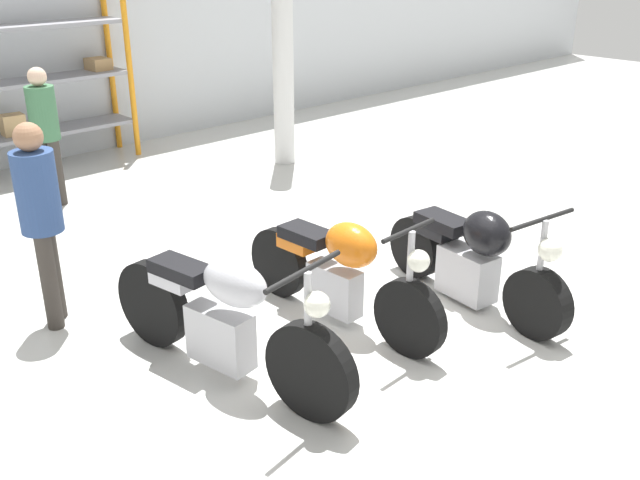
{
  "coord_description": "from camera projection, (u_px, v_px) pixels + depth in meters",
  "views": [
    {
      "loc": [
        -3.54,
        -3.36,
        2.89
      ],
      "look_at": [
        0.0,
        0.4,
        0.7
      ],
      "focal_mm": 40.0,
      "sensor_mm": 36.0,
      "label": 1
    }
  ],
  "objects": [
    {
      "name": "back_wall",
      "position": [
        3.0,
        30.0,
        9.18
      ],
      "size": [
        30.0,
        0.08,
        3.6
      ],
      "color": "silver",
      "rests_on": "ground_plane"
    },
    {
      "name": "person_browsing",
      "position": [
        45.0,
        126.0,
        8.08
      ],
      "size": [
        0.42,
        0.42,
        1.59
      ],
      "rotation": [
        0.0,
        0.0,
        3.55
      ],
      "color": "#38332D",
      "rests_on": "ground_plane"
    },
    {
      "name": "ground_plane",
      "position": [
        355.0,
        336.0,
        5.61
      ],
      "size": [
        30.0,
        30.0,
        0.0
      ],
      "primitive_type": "plane",
      "color": "silver"
    },
    {
      "name": "motorcycle_black",
      "position": [
        473.0,
        259.0,
        5.97
      ],
      "size": [
        0.7,
        1.94,
        0.99
      ],
      "rotation": [
        0.0,
        0.0,
        -1.71
      ],
      "color": "black",
      "rests_on": "ground_plane"
    },
    {
      "name": "motorcycle_silver",
      "position": [
        225.0,
        319.0,
        4.92
      ],
      "size": [
        0.7,
        2.19,
        1.05
      ],
      "rotation": [
        0.0,
        0.0,
        -1.41
      ],
      "color": "black",
      "rests_on": "ground_plane"
    },
    {
      "name": "person_near_rack",
      "position": [
        40.0,
        210.0,
        5.45
      ],
      "size": [
        0.44,
        0.44,
        1.66
      ],
      "rotation": [
        0.0,
        0.0,
        2.58
      ],
      "color": "#38332D",
      "rests_on": "ground_plane"
    },
    {
      "name": "support_pillar",
      "position": [
        282.0,
        29.0,
        9.28
      ],
      "size": [
        0.28,
        0.28,
        3.6
      ],
      "color": "silver",
      "rests_on": "ground_plane"
    },
    {
      "name": "motorcycle_orange",
      "position": [
        340.0,
        271.0,
        5.65
      ],
      "size": [
        0.57,
        2.03,
        1.01
      ],
      "rotation": [
        0.0,
        0.0,
        -1.53
      ],
      "color": "black",
      "rests_on": "ground_plane"
    }
  ]
}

